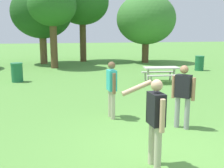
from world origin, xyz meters
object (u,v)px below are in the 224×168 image
person_thrower (155,117)px  tree_back_left (146,19)px  person_bystander (183,93)px  trash_can_further_along (199,63)px  frisbee (156,138)px  tree_broad_center (42,13)px  tree_slender_mid (82,2)px  trash_can_beside_table (17,72)px  person_catcher (112,86)px  picnic_table_near (161,71)px  tree_far_right (52,7)px

person_thrower → tree_back_left: (6.39, 16.38, 2.53)m
person_bystander → trash_can_further_along: person_bystander is taller
person_thrower → frisbee: 1.68m
tree_broad_center → tree_slender_mid: (3.30, 0.96, 0.96)m
person_thrower → trash_can_beside_table: person_thrower is taller
person_catcher → tree_back_left: size_ratio=0.30×
trash_can_beside_table → tree_slender_mid: tree_slender_mid is taller
person_catcher → tree_broad_center: size_ratio=0.28×
picnic_table_near → tree_broad_center: tree_broad_center is taller
person_catcher → trash_can_beside_table: bearing=114.7°
tree_slender_mid → person_bystander: bearing=-90.2°
person_catcher → tree_broad_center: tree_broad_center is taller
trash_can_further_along → tree_slender_mid: tree_slender_mid is taller
person_thrower → person_bystander: size_ratio=1.00×
person_thrower → person_catcher: 3.00m
person_thrower → person_catcher: bearing=90.1°
tree_far_right → tree_slender_mid: 4.70m
person_bystander → trash_can_further_along: (6.53, 9.37, -0.46)m
frisbee → tree_broad_center: (-2.33, 16.40, 3.93)m
picnic_table_near → trash_can_beside_table: 7.20m
trash_can_further_along → trash_can_beside_table: bearing=-173.4°
tree_far_right → trash_can_beside_table: bearing=-112.7°
trash_can_beside_table → trash_can_further_along: size_ratio=1.00×
picnic_table_near → tree_far_right: (-4.83, 6.99, 3.60)m
picnic_table_near → person_bystander: bearing=-110.5°
person_thrower → tree_slender_mid: (1.59, 18.60, 3.94)m
trash_can_beside_table → tree_far_right: (2.09, 4.99, 3.67)m
person_bystander → tree_far_right: (-2.56, 13.06, 3.22)m
frisbee → tree_slender_mid: tree_slender_mid is taller
tree_broad_center → frisbee: bearing=-81.9°
trash_can_further_along → tree_broad_center: bearing=146.1°
person_thrower → person_bystander: 2.29m
tree_slender_mid → trash_can_beside_table: bearing=-118.1°
person_thrower → picnic_table_near: person_thrower is taller
picnic_table_near → tree_far_right: size_ratio=0.34×
person_thrower → tree_slender_mid: size_ratio=0.24×
frisbee → picnic_table_near: bearing=64.1°
picnic_table_near → tree_slender_mid: tree_slender_mid is taller
person_thrower → tree_back_left: bearing=68.7°
tree_broad_center → person_thrower: bearing=-84.4°
person_thrower → frisbee: person_thrower is taller
frisbee → tree_slender_mid: bearing=86.8°
tree_broad_center → person_bystander: bearing=-78.5°
tree_back_left → tree_far_right: bearing=-167.8°
person_thrower → trash_can_further_along: 13.70m
person_bystander → tree_broad_center: bearing=101.5°
person_catcher → tree_far_right: tree_far_right is taller
tree_far_right → tree_back_left: tree_far_right is taller
trash_can_beside_table → tree_broad_center: size_ratio=0.16×
tree_back_left → person_catcher: bearing=-115.5°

